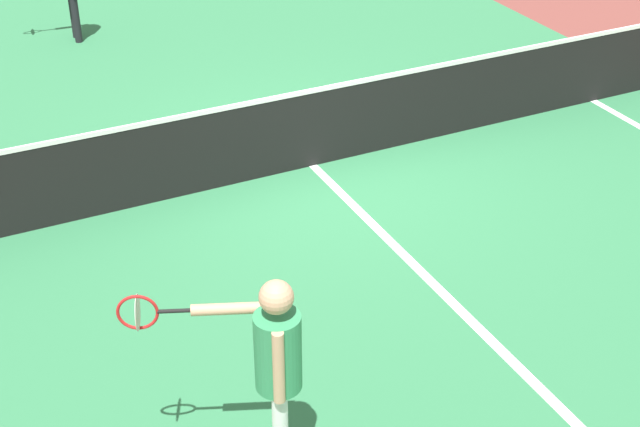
% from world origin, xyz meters
% --- Properties ---
extents(ground_plane, '(60.00, 60.00, 0.00)m').
position_xyz_m(ground_plane, '(0.00, 0.00, 0.00)').
color(ground_plane, brown).
extents(court_surface_inbounds, '(10.62, 24.40, 0.00)m').
position_xyz_m(court_surface_inbounds, '(0.00, 0.00, 0.00)').
color(court_surface_inbounds, '#2D7247').
rests_on(court_surface_inbounds, ground_plane).
extents(line_center_service, '(0.10, 6.40, 0.01)m').
position_xyz_m(line_center_service, '(0.00, -3.20, 0.00)').
color(line_center_service, white).
rests_on(line_center_service, ground_plane).
extents(net, '(11.29, 0.09, 1.07)m').
position_xyz_m(net, '(0.00, 0.00, 0.49)').
color(net, '#33383D').
rests_on(net, ground_plane).
extents(player_near, '(1.08, 0.82, 1.69)m').
position_xyz_m(player_near, '(-2.27, -4.13, 1.05)').
color(player_near, white).
rests_on(player_near, ground_plane).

